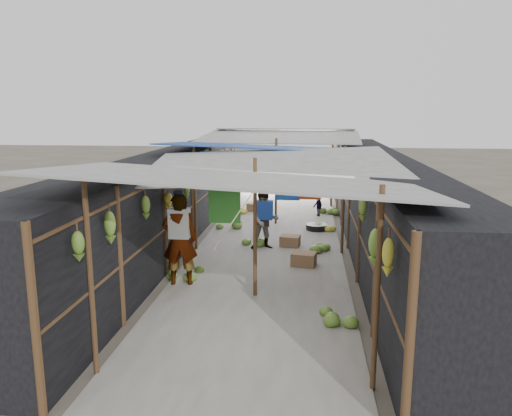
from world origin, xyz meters
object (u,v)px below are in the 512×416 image
at_px(vendor_seated, 318,205).
at_px(black_basin, 317,227).
at_px(crate_near, 304,259).
at_px(vendor_elderly, 180,240).
at_px(shopper_blue, 265,220).

bearing_deg(vendor_seated, black_basin, -28.92).
distance_m(crate_near, vendor_elderly, 2.93).
relative_size(black_basin, vendor_seated, 0.78).
distance_m(shopper_blue, vendor_seated, 4.22).
height_order(black_basin, vendor_seated, vendor_seated).
relative_size(shopper_blue, vendor_seated, 1.88).
bearing_deg(vendor_seated, crate_near, -31.43).
distance_m(black_basin, vendor_elderly, 5.63).
bearing_deg(shopper_blue, vendor_seated, 57.50).
bearing_deg(vendor_seated, shopper_blue, -46.40).
relative_size(crate_near, shopper_blue, 0.36).
bearing_deg(black_basin, shopper_blue, -122.55).
distance_m(black_basin, vendor_seated, 1.91).
relative_size(vendor_elderly, vendor_seated, 2.38).
height_order(vendor_elderly, shopper_blue, vendor_elderly).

